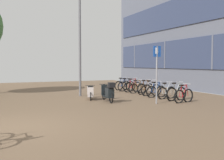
% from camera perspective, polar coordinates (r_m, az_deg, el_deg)
% --- Properties ---
extents(ground, '(21.00, 40.00, 0.13)m').
position_cam_1_polar(ground, '(8.41, -11.70, -9.56)').
color(ground, '#332D34').
extents(bicycle_rack_00, '(1.31, 0.48, 0.96)m').
position_cam_1_polar(bicycle_rack_00, '(13.13, 15.36, -3.33)').
color(bicycle_rack_00, black).
rests_on(bicycle_rack_00, ground).
extents(bicycle_rack_01, '(1.39, 0.48, 1.01)m').
position_cam_1_polar(bicycle_rack_01, '(13.81, 13.88, -2.91)').
color(bicycle_rack_01, black).
rests_on(bicycle_rack_01, ground).
extents(bicycle_rack_02, '(1.33, 0.48, 0.95)m').
position_cam_1_polar(bicycle_rack_02, '(14.38, 11.85, -2.70)').
color(bicycle_rack_02, black).
rests_on(bicycle_rack_02, ground).
extents(bicycle_rack_03, '(1.30, 0.48, 0.95)m').
position_cam_1_polar(bicycle_rack_03, '(14.90, 9.64, -2.46)').
color(bicycle_rack_03, black).
rests_on(bicycle_rack_03, ground).
extents(bicycle_rack_04, '(1.37, 0.48, 0.99)m').
position_cam_1_polar(bicycle_rack_04, '(15.61, 8.56, -2.14)').
color(bicycle_rack_04, black).
rests_on(bicycle_rack_04, ground).
extents(bicycle_rack_05, '(1.33, 0.48, 0.97)m').
position_cam_1_polar(bicycle_rack_05, '(16.28, 7.32, -1.92)').
color(bicycle_rack_05, black).
rests_on(bicycle_rack_05, ground).
extents(bicycle_rack_06, '(1.26, 0.48, 0.92)m').
position_cam_1_polar(bicycle_rack_06, '(16.86, 5.58, -1.78)').
color(bicycle_rack_06, black).
rests_on(bicycle_rack_06, ground).
extents(bicycle_rack_07, '(1.39, 0.48, 0.99)m').
position_cam_1_polar(bicycle_rack_07, '(17.54, 4.53, -1.50)').
color(bicycle_rack_07, black).
rests_on(bicycle_rack_07, ground).
extents(bicycle_rack_08, '(1.32, 0.48, 0.97)m').
position_cam_1_polar(bicycle_rack_08, '(18.17, 3.19, -1.34)').
color(bicycle_rack_08, black).
rests_on(bicycle_rack_08, ground).
extents(bicycle_rack_09, '(1.31, 0.48, 0.96)m').
position_cam_1_polar(bicycle_rack_09, '(18.86, 2.27, -1.16)').
color(bicycle_rack_09, black).
rests_on(bicycle_rack_09, ground).
extents(scooter_near, '(0.74, 1.56, 0.77)m').
position_cam_1_polar(scooter_near, '(13.77, -4.73, -2.67)').
color(scooter_near, black).
rests_on(scooter_near, ground).
extents(scooter_mid, '(0.56, 1.85, 1.02)m').
position_cam_1_polar(scooter_mid, '(12.92, -0.76, -2.76)').
color(scooter_mid, black).
rests_on(scooter_mid, ground).
extents(parking_sign, '(0.40, 0.07, 2.71)m').
position_cam_1_polar(parking_sign, '(12.39, 9.74, 2.50)').
color(parking_sign, gray).
rests_on(parking_sign, ground).
extents(lamp_post, '(0.20, 0.52, 6.30)m').
position_cam_1_polar(lamp_post, '(15.37, -7.04, 9.46)').
color(lamp_post, slate).
rests_on(lamp_post, ground).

